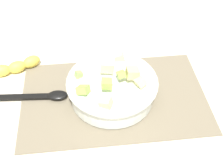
{
  "coord_description": "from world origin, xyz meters",
  "views": [
    {
      "loc": [
        -0.07,
        -0.57,
        0.63
      ],
      "look_at": [
        -0.01,
        0.0,
        0.05
      ],
      "focal_mm": 48.25,
      "sensor_mm": 36.0,
      "label": 1
    }
  ],
  "objects": [
    {
      "name": "ground_plane",
      "position": [
        0.0,
        0.0,
        0.0
      ],
      "size": [
        2.4,
        2.4,
        0.0
      ],
      "primitive_type": "plane",
      "color": "silver"
    },
    {
      "name": "banana_whole",
      "position": [
        -0.28,
        0.14,
        0.02
      ],
      "size": [
        0.15,
        0.08,
        0.04
      ],
      "color": "yellow",
      "rests_on": "ground_plane"
    },
    {
      "name": "serving_spoon",
      "position": [
        -0.2,
        0.02,
        0.01
      ],
      "size": [
        0.22,
        0.04,
        0.01
      ],
      "color": "black",
      "rests_on": "placemat"
    },
    {
      "name": "salad_bowl",
      "position": [
        -0.01,
        0.0,
        0.04
      ],
      "size": [
        0.25,
        0.25,
        0.1
      ],
      "color": "white",
      "rests_on": "placemat"
    },
    {
      "name": "placemat",
      "position": [
        0.0,
        0.0,
        0.0
      ],
      "size": [
        0.52,
        0.32,
        0.01
      ],
      "primitive_type": "cube",
      "color": "#756B56",
      "rests_on": "ground_plane"
    }
  ]
}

